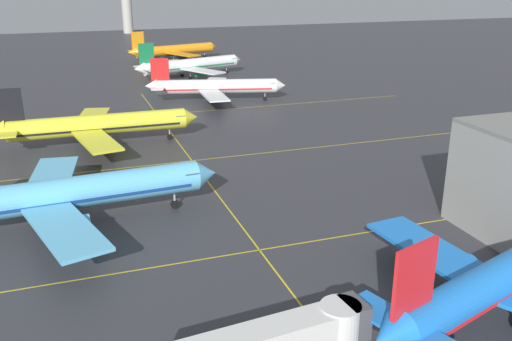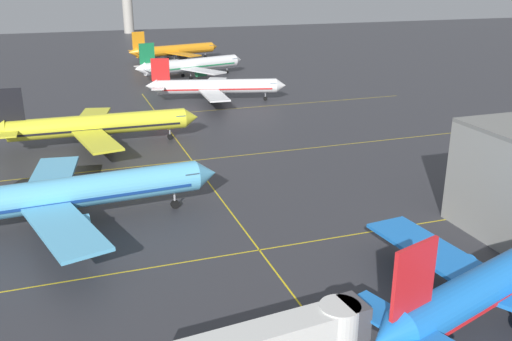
# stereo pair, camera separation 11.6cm
# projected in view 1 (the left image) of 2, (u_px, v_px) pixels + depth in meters

# --- Properties ---
(airliner_front_gate) EXTENTS (36.28, 31.00, 11.54)m
(airliner_front_gate) POSITION_uv_depth(u_px,v_px,m) (506.00, 275.00, 52.24)
(airliner_front_gate) COLOR blue
(airliner_front_gate) RESTS_ON ground
(airliner_second_row) EXTENTS (40.47, 34.84, 12.58)m
(airliner_second_row) POSITION_uv_depth(u_px,v_px,m) (61.00, 195.00, 70.03)
(airliner_second_row) COLOR #5BB7E5
(airliner_second_row) RESTS_ON ground
(airliner_third_row) EXTENTS (37.52, 32.45, 11.69)m
(airliner_third_row) POSITION_uv_depth(u_px,v_px,m) (96.00, 125.00, 102.81)
(airliner_third_row) COLOR yellow
(airliner_third_row) RESTS_ON ground
(airliner_far_left_stand) EXTENTS (34.40, 29.29, 10.82)m
(airliner_far_left_stand) POSITION_uv_depth(u_px,v_px,m) (215.00, 87.00, 138.49)
(airliner_far_left_stand) COLOR white
(airliner_far_left_stand) RESTS_ON ground
(airliner_far_right_stand) EXTENTS (36.00, 30.72, 11.39)m
(airliner_far_right_stand) POSITION_uv_depth(u_px,v_px,m) (190.00, 65.00, 168.98)
(airliner_far_right_stand) COLOR white
(airliner_far_right_stand) RESTS_ON ground
(airliner_distant_taxiway) EXTENTS (34.91, 29.73, 10.99)m
(airliner_distant_taxiway) POSITION_uv_depth(u_px,v_px,m) (174.00, 50.00, 201.94)
(airliner_distant_taxiway) COLOR orange
(airliner_distant_taxiway) RESTS_ON ground
(taxiway_markings) EXTENTS (124.91, 152.07, 0.01)m
(taxiway_markings) POSITION_uv_depth(u_px,v_px,m) (219.00, 197.00, 80.69)
(taxiway_markings) COLOR yellow
(taxiway_markings) RESTS_ON ground
(jet_bridge) EXTENTS (18.84, 4.62, 5.58)m
(jet_bridge) POSITION_uv_depth(u_px,v_px,m) (275.00, 340.00, 42.80)
(jet_bridge) COLOR silver
(jet_bridge) RESTS_ON ground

